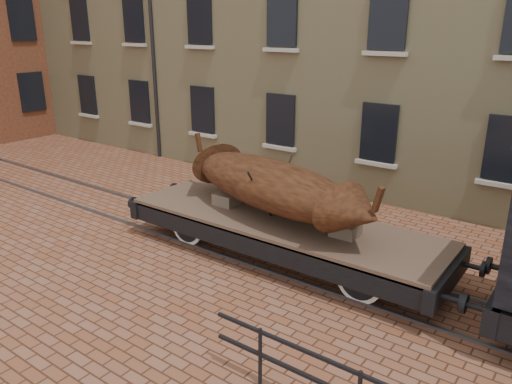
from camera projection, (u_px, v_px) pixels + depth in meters
The scene contains 4 objects.
ground at pixel (252, 249), 12.21m from camera, with size 90.00×90.00×0.00m, color brown.
rail_track at pixel (252, 248), 12.20m from camera, with size 30.00×1.52×0.06m.
flatcar_wagon at pixel (281, 227), 11.48m from camera, with size 8.55×2.32×1.29m.
iron_boat at pixel (271, 184), 11.33m from camera, with size 6.07×2.94×1.48m.
Camera 1 is at (6.67, -8.90, 5.24)m, focal length 35.00 mm.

